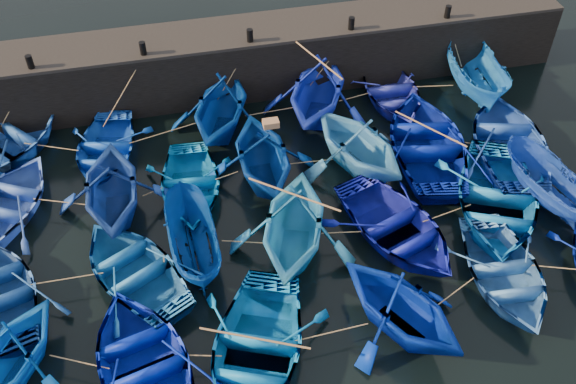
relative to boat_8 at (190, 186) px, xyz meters
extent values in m
plane|color=black|center=(3.14, -4.50, -0.45)|extent=(120.00, 120.00, 0.00)
cube|color=black|center=(3.14, 6.00, 0.80)|extent=(26.00, 2.50, 2.50)
cube|color=black|center=(3.14, 6.00, 2.11)|extent=(26.00, 2.50, 0.12)
cylinder|color=black|center=(-4.86, 5.10, 2.42)|extent=(0.24, 0.24, 0.50)
cylinder|color=black|center=(-0.86, 5.10, 2.42)|extent=(0.24, 0.24, 0.50)
cylinder|color=black|center=(3.14, 5.10, 2.42)|extent=(0.24, 0.24, 0.50)
cylinder|color=black|center=(7.14, 5.10, 2.42)|extent=(0.24, 0.24, 0.50)
cylinder|color=black|center=(11.14, 5.10, 2.42)|extent=(0.24, 0.24, 0.50)
imported|color=#0C3FBC|center=(-2.77, 2.61, 0.00)|extent=(3.93, 4.89, 0.90)
imported|color=navy|center=(1.62, 3.26, 0.74)|extent=(5.30, 5.64, 2.37)
imported|color=#1128BA|center=(5.37, 3.36, 0.82)|extent=(5.89, 6.17, 2.53)
imported|color=#242CA4|center=(8.52, 3.62, 0.02)|extent=(3.31, 4.55, 0.93)
imported|color=blue|center=(11.95, 3.34, 0.50)|extent=(2.42, 5.09, 1.90)
imported|color=blue|center=(-6.02, 0.43, 0.04)|extent=(5.13, 5.70, 0.97)
imported|color=navy|center=(-2.48, -0.25, 0.72)|extent=(3.94, 4.54, 2.34)
imported|color=#0365B8|center=(0.00, 0.00, 0.00)|extent=(3.41, 4.55, 0.90)
imported|color=navy|center=(2.61, 0.21, 0.73)|extent=(3.91, 4.51, 2.35)
imported|color=#3480D3|center=(5.99, 0.10, 0.73)|extent=(5.28, 5.61, 2.35)
imported|color=#001280|center=(8.68, 0.18, 0.15)|extent=(5.13, 6.44, 1.20)
imported|color=#194296|center=(11.60, -0.48, 0.13)|extent=(5.32, 6.45, 1.16)
imported|color=#145AA0|center=(-2.04, -3.26, 0.03)|extent=(5.12, 5.65, 0.96)
imported|color=navy|center=(-0.22, -2.80, 0.32)|extent=(1.71, 4.06, 1.54)
imported|color=#2481CF|center=(2.88, -3.20, 0.77)|extent=(5.37, 5.74, 2.44)
imported|color=#081089|center=(6.18, -3.45, 0.07)|extent=(5.03, 5.87, 1.03)
imported|color=#0B5EAE|center=(9.79, -3.08, 0.14)|extent=(5.96, 6.78, 1.17)
imported|color=navy|center=(11.62, -3.16, 0.36)|extent=(2.70, 4.43, 1.61)
imported|color=blue|center=(-5.29, -5.77, 0.51)|extent=(4.53, 4.72, 1.91)
imported|color=#0016A0|center=(-1.96, -6.53, 0.07)|extent=(4.69, 5.73, 1.04)
imported|color=#0460B4|center=(0.97, -6.82, 0.08)|extent=(5.33, 6.11, 1.06)
imported|color=#002093|center=(5.06, -6.73, 0.64)|extent=(5.17, 5.38, 2.18)
imported|color=#3067B5|center=(8.70, -5.86, 0.02)|extent=(3.58, 4.77, 0.94)
cube|color=#986942|center=(2.91, 0.21, 2.01)|extent=(0.52, 0.36, 0.22)
cylinder|color=tan|center=(-4.63, 3.04, 0.10)|extent=(1.94, 0.90, 0.04)
cylinder|color=tan|center=(-0.58, 2.93, 0.10)|extent=(2.60, 0.69, 0.04)
cylinder|color=tan|center=(3.49, 3.31, 0.10)|extent=(1.96, 0.13, 0.04)
cylinder|color=tan|center=(6.95, 3.49, 0.10)|extent=(1.36, 0.29, 0.04)
cylinder|color=tan|center=(10.24, 3.48, 0.10)|extent=(1.63, 0.31, 0.04)
cylinder|color=tan|center=(-4.25, 0.09, 0.10)|extent=(1.75, 0.72, 0.04)
cylinder|color=tan|center=(-1.24, -0.13, 0.10)|extent=(0.70, 0.29, 0.04)
cylinder|color=tan|center=(1.31, 0.11, 0.10)|extent=(0.82, 0.25, 0.04)
cylinder|color=tan|center=(4.30, 0.15, 0.10)|extent=(1.58, 0.15, 0.04)
cylinder|color=tan|center=(7.34, 0.14, 0.10)|extent=(0.90, 0.12, 0.04)
cylinder|color=tan|center=(10.14, -0.15, 0.10)|extent=(1.13, 0.69, 0.04)
cylinder|color=tan|center=(-3.99, -3.25, 0.10)|extent=(2.10, 0.07, 0.04)
cylinder|color=tan|center=(-1.13, -3.03, 0.10)|extent=(0.06, 0.47, 0.04)
cylinder|color=tan|center=(1.33, -3.00, 0.10)|extent=(1.30, 0.43, 0.04)
cylinder|color=tan|center=(4.53, -3.32, 0.10)|extent=(1.51, 0.29, 0.04)
cylinder|color=tan|center=(7.98, -3.27, 0.10)|extent=(1.82, 0.41, 0.04)
cylinder|color=tan|center=(10.71, -3.12, 0.10)|extent=(0.07, 0.11, 0.04)
cylinder|color=tan|center=(-3.62, -6.15, 0.10)|extent=(1.55, 0.80, 0.04)
cylinder|color=tan|center=(-0.50, -6.68, 0.10)|extent=(1.13, 0.32, 0.04)
cylinder|color=tan|center=(3.01, -6.78, 0.10)|extent=(2.30, 0.13, 0.04)
cylinder|color=tan|center=(6.88, -6.30, 0.10)|extent=(1.85, 0.90, 0.04)
cylinder|color=tan|center=(10.24, -6.10, 0.10)|extent=(1.30, 0.50, 0.04)
cylinder|color=tan|center=(-5.68, 4.84, 1.14)|extent=(1.67, 0.36, 2.09)
cylinder|color=tan|center=(-1.82, 4.40, 1.14)|extent=(1.95, 1.23, 2.10)
cylinder|color=tan|center=(2.38, 4.73, 1.14)|extent=(1.56, 0.58, 2.09)
cylinder|color=tan|center=(6.26, 4.78, 1.14)|extent=(1.81, 0.48, 2.09)
cylinder|color=tan|center=(7.83, 4.91, 1.14)|extent=(1.42, 0.22, 2.09)
cylinder|color=tan|center=(11.55, 4.77, 1.14)|extent=(0.86, 0.50, 2.08)
cylinder|color=#99724C|center=(5.37, 3.36, 2.11)|extent=(1.08, 2.84, 0.06)
cylinder|color=#99724C|center=(8.68, 0.18, 0.78)|extent=(1.77, 2.49, 0.06)
cylinder|color=#99724C|center=(2.88, -3.20, 2.02)|extent=(2.34, 1.97, 0.06)
cylinder|color=#99724C|center=(0.97, -6.82, 0.64)|extent=(2.74, 1.32, 0.06)
camera|label=1|loc=(-0.27, -16.08, 15.10)|focal=40.00mm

